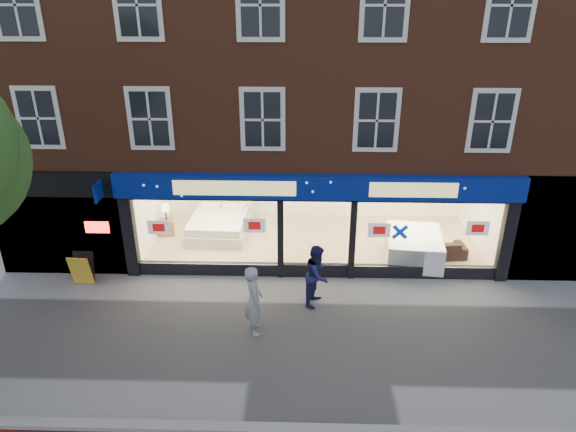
{
  "coord_description": "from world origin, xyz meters",
  "views": [
    {
      "loc": [
        -0.44,
        -10.37,
        8.02
      ],
      "look_at": [
        -0.81,
        2.5,
        2.23
      ],
      "focal_mm": 32.0,
      "sensor_mm": 36.0,
      "label": 1
    }
  ],
  "objects_px": {
    "a_board": "(82,269)",
    "pedestrian_grey": "(254,300)",
    "mattress_stack": "(414,247)",
    "display_bed": "(219,223)",
    "pedestrian_blue": "(317,275)",
    "sofa": "(434,248)"
  },
  "relations": [
    {
      "from": "mattress_stack",
      "to": "a_board",
      "type": "bearing_deg",
      "value": -170.68
    },
    {
      "from": "display_bed",
      "to": "pedestrian_blue",
      "type": "height_order",
      "value": "pedestrian_blue"
    },
    {
      "from": "mattress_stack",
      "to": "pedestrian_grey",
      "type": "bearing_deg",
      "value": -141.28
    },
    {
      "from": "pedestrian_blue",
      "to": "mattress_stack",
      "type": "bearing_deg",
      "value": -31.76
    },
    {
      "from": "pedestrian_blue",
      "to": "sofa",
      "type": "bearing_deg",
      "value": -35.22
    },
    {
      "from": "pedestrian_grey",
      "to": "display_bed",
      "type": "bearing_deg",
      "value": 2.56
    },
    {
      "from": "a_board",
      "to": "pedestrian_blue",
      "type": "distance_m",
      "value": 6.88
    },
    {
      "from": "sofa",
      "to": "pedestrian_grey",
      "type": "bearing_deg",
      "value": 32.16
    },
    {
      "from": "mattress_stack",
      "to": "a_board",
      "type": "height_order",
      "value": "a_board"
    },
    {
      "from": "display_bed",
      "to": "mattress_stack",
      "type": "distance_m",
      "value": 6.62
    },
    {
      "from": "mattress_stack",
      "to": "sofa",
      "type": "xyz_separation_m",
      "value": [
        0.68,
        0.18,
        -0.12
      ]
    },
    {
      "from": "sofa",
      "to": "display_bed",
      "type": "bearing_deg",
      "value": -15.93
    },
    {
      "from": "sofa",
      "to": "a_board",
      "type": "height_order",
      "value": "a_board"
    },
    {
      "from": "mattress_stack",
      "to": "a_board",
      "type": "xyz_separation_m",
      "value": [
        -9.91,
        -1.63,
        -0.03
      ]
    },
    {
      "from": "pedestrian_blue",
      "to": "pedestrian_grey",
      "type": "bearing_deg",
      "value": 150.47
    },
    {
      "from": "mattress_stack",
      "to": "pedestrian_blue",
      "type": "xyz_separation_m",
      "value": [
        -3.1,
        -2.41,
        0.36
      ]
    },
    {
      "from": "display_bed",
      "to": "pedestrian_grey",
      "type": "xyz_separation_m",
      "value": [
        1.71,
        -5.43,
        0.46
      ]
    },
    {
      "from": "pedestrian_grey",
      "to": "pedestrian_blue",
      "type": "height_order",
      "value": "pedestrian_grey"
    },
    {
      "from": "a_board",
      "to": "pedestrian_blue",
      "type": "height_order",
      "value": "pedestrian_blue"
    },
    {
      "from": "a_board",
      "to": "pedestrian_grey",
      "type": "height_order",
      "value": "pedestrian_grey"
    },
    {
      "from": "pedestrian_grey",
      "to": "pedestrian_blue",
      "type": "relative_size",
      "value": 1.06
    },
    {
      "from": "display_bed",
      "to": "mattress_stack",
      "type": "height_order",
      "value": "display_bed"
    }
  ]
}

